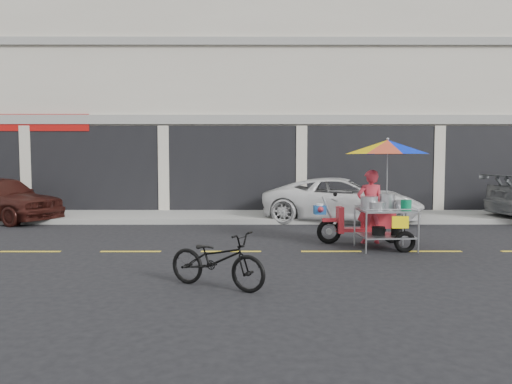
{
  "coord_description": "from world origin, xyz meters",
  "views": [
    {
      "loc": [
        -1.53,
        -9.83,
        1.88
      ],
      "look_at": [
        -1.5,
        0.6,
        1.15
      ],
      "focal_mm": 35.0,
      "sensor_mm": 36.0,
      "label": 1
    }
  ],
  "objects": [
    {
      "name": "near_bicycle",
      "position": [
        -2.07,
        -2.76,
        0.41
      ],
      "size": [
        1.64,
        1.23,
        0.82
      ],
      "primitive_type": "imported",
      "rotation": [
        0.0,
        0.0,
        1.08
      ],
      "color": "black",
      "rests_on": "ground"
    },
    {
      "name": "white_pickup",
      "position": [
        1.04,
        4.7,
        0.64
      ],
      "size": [
        4.91,
        2.94,
        1.28
      ],
      "primitive_type": "imported",
      "rotation": [
        0.0,
        0.0,
        1.38
      ],
      "color": "silver",
      "rests_on": "ground"
    },
    {
      "name": "centerline",
      "position": [
        0.0,
        0.0,
        0.0
      ],
      "size": [
        42.0,
        0.1,
        0.01
      ],
      "primitive_type": "cube",
      "color": "gold",
      "rests_on": "ground"
    },
    {
      "name": "food_vendor_rig",
      "position": [
        1.08,
        0.53,
        1.43
      ],
      "size": [
        2.35,
        1.85,
        2.29
      ],
      "rotation": [
        0.0,
        0.0,
        0.06
      ],
      "color": "black",
      "rests_on": "ground"
    },
    {
      "name": "ground",
      "position": [
        0.0,
        0.0,
        0.0
      ],
      "size": [
        90.0,
        90.0,
        0.0
      ],
      "primitive_type": "plane",
      "color": "black"
    },
    {
      "name": "sidewalk",
      "position": [
        0.0,
        5.5,
        0.07
      ],
      "size": [
        45.0,
        3.0,
        0.15
      ],
      "primitive_type": "cube",
      "color": "gray",
      "rests_on": "ground"
    },
    {
      "name": "shophouse_block",
      "position": [
        2.82,
        10.59,
        4.24
      ],
      "size": [
        36.0,
        8.11,
        10.4
      ],
      "color": "beige",
      "rests_on": "ground"
    }
  ]
}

